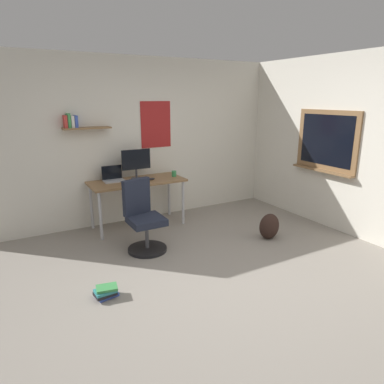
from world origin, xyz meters
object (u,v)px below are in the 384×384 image
object	(u,v)px
laptop	(113,177)
monitor_primary	(136,162)
keyboard	(134,181)
book_stack_on_floor	(106,292)
coffee_mug	(174,174)
backpack	(269,226)
office_chair	(144,221)
desk	(137,185)
computer_mouse	(152,179)

from	to	relation	value
laptop	monitor_primary	size ratio (longest dim) A/B	0.67
keyboard	book_stack_on_floor	xyz separation A→B (m)	(-0.96, -1.68, -0.70)
keyboard	coffee_mug	bearing A→B (deg)	4.12
coffee_mug	backpack	bearing A→B (deg)	-58.87
monitor_primary	coffee_mug	xyz separation A→B (m)	(0.59, -0.13, -0.22)
office_chair	laptop	distance (m)	1.09
office_chair	monitor_primary	world-z (taller)	monitor_primary
coffee_mug	laptop	bearing A→B (deg)	169.18
desk	monitor_primary	size ratio (longest dim) A/B	3.11
computer_mouse	coffee_mug	distance (m)	0.42
laptop	coffee_mug	world-z (taller)	laptop
backpack	keyboard	bearing A→B (deg)	138.97
computer_mouse	book_stack_on_floor	size ratio (longest dim) A/B	0.41
laptop	computer_mouse	xyz separation A→B (m)	(0.53, -0.23, -0.04)
monitor_primary	keyboard	bearing A→B (deg)	-120.65
office_chair	computer_mouse	bearing A→B (deg)	59.69
computer_mouse	monitor_primary	bearing A→B (deg)	133.17
keyboard	backpack	distance (m)	2.10
office_chair	keyboard	size ratio (longest dim) A/B	2.57
computer_mouse	book_stack_on_floor	world-z (taller)	computer_mouse
keyboard	computer_mouse	distance (m)	0.28
backpack	monitor_primary	bearing A→B (deg)	133.18
computer_mouse	book_stack_on_floor	xyz separation A→B (m)	(-1.24, -1.68, -0.70)
laptop	desk	bearing A→B (deg)	-24.96
monitor_primary	keyboard	xyz separation A→B (m)	(-0.11, -0.18, -0.26)
office_chair	monitor_primary	distance (m)	1.18
desk	keyboard	size ratio (longest dim) A/B	3.91
laptop	monitor_primary	bearing A→B (deg)	-7.60
computer_mouse	desk	bearing A→B (deg)	158.98
desk	book_stack_on_floor	bearing A→B (deg)	-120.36
laptop	backpack	size ratio (longest dim) A/B	0.82
laptop	keyboard	size ratio (longest dim) A/B	0.84
monitor_primary	book_stack_on_floor	distance (m)	2.35
desk	keyboard	bearing A→B (deg)	-132.16
desk	laptop	world-z (taller)	laptop
monitor_primary	office_chair	bearing A→B (deg)	-106.50
coffee_mug	desk	bearing A→B (deg)	177.26
office_chair	coffee_mug	xyz separation A→B (m)	(0.87, 0.83, 0.38)
computer_mouse	coffee_mug	bearing A→B (deg)	6.87
monitor_primary	computer_mouse	xyz separation A→B (m)	(0.17, -0.18, -0.25)
keyboard	office_chair	bearing A→B (deg)	-102.78
office_chair	coffee_mug	size ratio (longest dim) A/B	10.33
computer_mouse	book_stack_on_floor	bearing A→B (deg)	-126.40
book_stack_on_floor	keyboard	bearing A→B (deg)	60.29
office_chair	backpack	world-z (taller)	office_chair
desk	computer_mouse	xyz separation A→B (m)	(0.21, -0.08, 0.09)
keyboard	coffee_mug	distance (m)	0.70
backpack	computer_mouse	bearing A→B (deg)	133.19
monitor_primary	coffee_mug	size ratio (longest dim) A/B	5.04
office_chair	computer_mouse	distance (m)	0.97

